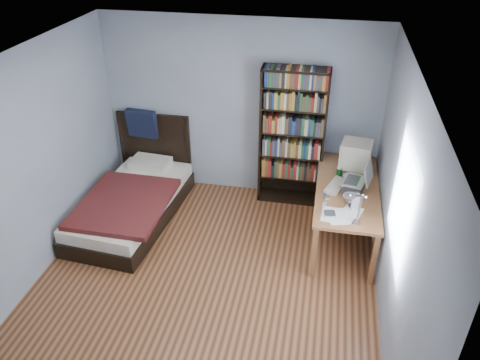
{
  "coord_description": "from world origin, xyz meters",
  "views": [
    {
      "loc": [
        1.15,
        -3.76,
        3.76
      ],
      "look_at": [
        0.27,
        0.72,
        0.98
      ],
      "focal_mm": 35.0,
      "sensor_mm": 36.0,
      "label": 1
    }
  ],
  "objects_px": {
    "crt_monitor": "(355,155)",
    "keyboard": "(336,186)",
    "desk": "(345,188)",
    "soda_can": "(339,172)",
    "laptop": "(355,184)",
    "bookshelf": "(292,138)",
    "desk_lamp": "(351,202)",
    "bed": "(134,199)",
    "speaker": "(355,202)"
  },
  "relations": [
    {
      "from": "desk_lamp",
      "to": "soda_can",
      "type": "xyz_separation_m",
      "value": [
        -0.08,
        1.36,
        -0.46
      ]
    },
    {
      "from": "desk",
      "to": "keyboard",
      "type": "height_order",
      "value": "keyboard"
    },
    {
      "from": "keyboard",
      "to": "desk",
      "type": "bearing_deg",
      "value": 93.57
    },
    {
      "from": "keyboard",
      "to": "speaker",
      "type": "relative_size",
      "value": 2.31
    },
    {
      "from": "soda_can",
      "to": "bookshelf",
      "type": "height_order",
      "value": "bookshelf"
    },
    {
      "from": "desk_lamp",
      "to": "desk",
      "type": "bearing_deg",
      "value": 88.85
    },
    {
      "from": "keyboard",
      "to": "bookshelf",
      "type": "bearing_deg",
      "value": 149.27
    },
    {
      "from": "crt_monitor",
      "to": "bookshelf",
      "type": "bearing_deg",
      "value": 158.25
    },
    {
      "from": "crt_monitor",
      "to": "desk_lamp",
      "type": "distance_m",
      "value": 1.55
    },
    {
      "from": "crt_monitor",
      "to": "bookshelf",
      "type": "height_order",
      "value": "bookshelf"
    },
    {
      "from": "laptop",
      "to": "soda_can",
      "type": "distance_m",
      "value": 0.39
    },
    {
      "from": "crt_monitor",
      "to": "keyboard",
      "type": "xyz_separation_m",
      "value": [
        -0.2,
        -0.42,
        -0.23
      ]
    },
    {
      "from": "crt_monitor",
      "to": "speaker",
      "type": "xyz_separation_m",
      "value": [
        0.0,
        -0.84,
        -0.15
      ]
    },
    {
      "from": "crt_monitor",
      "to": "bookshelf",
      "type": "distance_m",
      "value": 0.89
    },
    {
      "from": "desk",
      "to": "laptop",
      "type": "relative_size",
      "value": 4.47
    },
    {
      "from": "desk",
      "to": "crt_monitor",
      "type": "relative_size",
      "value": 4.1
    },
    {
      "from": "soda_can",
      "to": "speaker",
      "type": "bearing_deg",
      "value": -75.37
    },
    {
      "from": "laptop",
      "to": "desk",
      "type": "bearing_deg",
      "value": 97.4
    },
    {
      "from": "desk",
      "to": "keyboard",
      "type": "relative_size",
      "value": 4.19
    },
    {
      "from": "desk",
      "to": "speaker",
      "type": "relative_size",
      "value": 9.68
    },
    {
      "from": "crt_monitor",
      "to": "laptop",
      "type": "height_order",
      "value": "crt_monitor"
    },
    {
      "from": "desk",
      "to": "soda_can",
      "type": "relative_size",
      "value": 14.88
    },
    {
      "from": "desk",
      "to": "bookshelf",
      "type": "bearing_deg",
      "value": 162.01
    },
    {
      "from": "desk",
      "to": "soda_can",
      "type": "bearing_deg",
      "value": -114.69
    },
    {
      "from": "crt_monitor",
      "to": "desk_lamp",
      "type": "xyz_separation_m",
      "value": [
        -0.09,
        -1.52,
        0.28
      ]
    },
    {
      "from": "crt_monitor",
      "to": "bookshelf",
      "type": "xyz_separation_m",
      "value": [
        -0.82,
        0.33,
        0.0
      ]
    },
    {
      "from": "laptop",
      "to": "soda_can",
      "type": "xyz_separation_m",
      "value": [
        -0.19,
        0.33,
        -0.05
      ]
    },
    {
      "from": "desk",
      "to": "speaker",
      "type": "distance_m",
      "value": 1.01
    },
    {
      "from": "desk_lamp",
      "to": "speaker",
      "type": "xyz_separation_m",
      "value": [
        0.1,
        0.68,
        -0.43
      ]
    },
    {
      "from": "keyboard",
      "to": "bookshelf",
      "type": "relative_size",
      "value": 0.22
    },
    {
      "from": "soda_can",
      "to": "laptop",
      "type": "bearing_deg",
      "value": -60.83
    },
    {
      "from": "speaker",
      "to": "soda_can",
      "type": "distance_m",
      "value": 0.71
    },
    {
      "from": "bookshelf",
      "to": "bed",
      "type": "bearing_deg",
      "value": -158.3
    },
    {
      "from": "crt_monitor",
      "to": "speaker",
      "type": "distance_m",
      "value": 0.86
    },
    {
      "from": "laptop",
      "to": "keyboard",
      "type": "bearing_deg",
      "value": 159.92
    },
    {
      "from": "bookshelf",
      "to": "desk_lamp",
      "type": "bearing_deg",
      "value": -68.49
    },
    {
      "from": "laptop",
      "to": "bookshelf",
      "type": "relative_size",
      "value": 0.2
    },
    {
      "from": "desk",
      "to": "laptop",
      "type": "bearing_deg",
      "value": -82.6
    },
    {
      "from": "keyboard",
      "to": "bed",
      "type": "relative_size",
      "value": 0.19
    },
    {
      "from": "desk_lamp",
      "to": "bookshelf",
      "type": "distance_m",
      "value": 2.01
    },
    {
      "from": "crt_monitor",
      "to": "keyboard",
      "type": "distance_m",
      "value": 0.51
    },
    {
      "from": "desk",
      "to": "bed",
      "type": "relative_size",
      "value": 0.82
    },
    {
      "from": "desk_lamp",
      "to": "speaker",
      "type": "distance_m",
      "value": 0.81
    },
    {
      "from": "laptop",
      "to": "desk_lamp",
      "type": "height_order",
      "value": "desk_lamp"
    },
    {
      "from": "laptop",
      "to": "bed",
      "type": "distance_m",
      "value": 2.92
    },
    {
      "from": "keyboard",
      "to": "speaker",
      "type": "xyz_separation_m",
      "value": [
        0.21,
        -0.43,
        0.08
      ]
    },
    {
      "from": "soda_can",
      "to": "desk_lamp",
      "type": "bearing_deg",
      "value": -86.66
    },
    {
      "from": "desk_lamp",
      "to": "crt_monitor",
      "type": "bearing_deg",
      "value": 86.43
    },
    {
      "from": "laptop",
      "to": "desk_lamp",
      "type": "xyz_separation_m",
      "value": [
        -0.11,
        -1.02,
        0.41
      ]
    },
    {
      "from": "crt_monitor",
      "to": "desk_lamp",
      "type": "relative_size",
      "value": 0.66
    }
  ]
}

